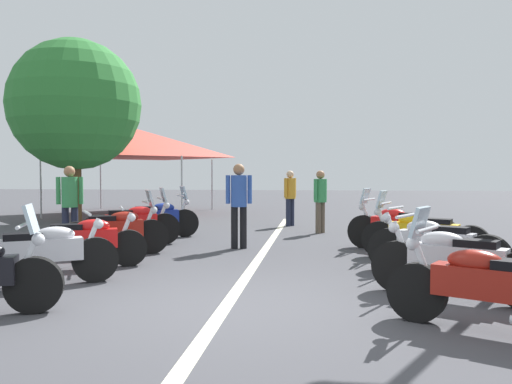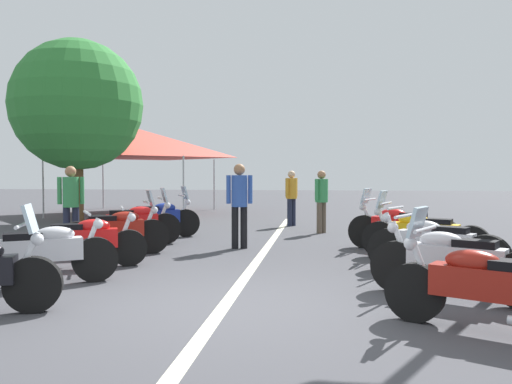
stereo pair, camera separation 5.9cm
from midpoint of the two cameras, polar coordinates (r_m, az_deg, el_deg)
name	(u,v)px [view 1 (the left image)]	position (r m, az deg, el deg)	size (l,w,h in m)	color
ground_plane	(225,307)	(6.13, -3.68, -12.45)	(80.00, 80.00, 0.00)	#424247
lane_centre_stripe	(259,259)	(9.42, 0.12, -7.27)	(16.20, 0.16, 0.01)	beige
motorcycle_left_row_1	(42,253)	(7.68, -22.46, -6.17)	(1.20, 1.81, 1.00)	black
motorcycle_left_row_2	(83,241)	(8.88, -18.53, -5.07)	(1.03, 1.94, 0.98)	black
motorcycle_left_row_3	(116,230)	(10.06, -15.17, -4.06)	(1.09, 1.84, 1.22)	black
motorcycle_left_row_4	(133,223)	(11.35, -13.44, -3.32)	(1.06, 1.91, 1.22)	black
motorcycle_left_row_5	(157,218)	(12.55, -10.86, -2.80)	(1.10, 1.87, 1.22)	black
motorcycle_right_row_0	(491,286)	(5.53, 23.94, -9.36)	(1.15, 1.90, 1.19)	black
motorcycle_right_row_1	(455,262)	(6.79, 20.66, -7.14)	(1.17, 1.94, 1.01)	black
motorcycle_right_row_2	(434,245)	(8.23, 18.69, -5.49)	(1.16, 1.92, 1.02)	black
motorcycle_right_row_3	(422,234)	(9.58, 17.46, -4.37)	(1.05, 2.08, 1.22)	black
motorcycle_right_row_4	(400,227)	(10.67, 15.27, -3.66)	(1.11, 2.05, 1.23)	black
bystander_0	(290,194)	(15.10, 3.63, -0.19)	(0.46, 0.33, 1.60)	#1E2338
bystander_2	(70,200)	(11.41, -19.78, -0.80)	(0.32, 0.49, 1.68)	#1E2338
bystander_3	(320,197)	(13.38, 6.91, -0.51)	(0.46, 0.33, 1.60)	brown
bystander_4	(239,199)	(10.57, -2.04, -0.75)	(0.32, 0.52, 1.72)	black
roadside_tree_0	(75,105)	(16.94, -19.22, 8.95)	(3.95, 3.95, 5.57)	brown
event_tent	(135,143)	(20.23, -13.11, 5.20)	(5.41, 5.41, 3.20)	#E54C3F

